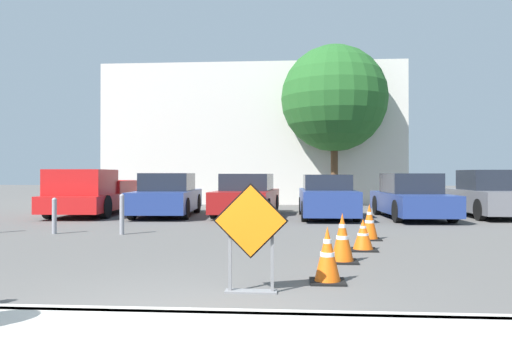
{
  "coord_description": "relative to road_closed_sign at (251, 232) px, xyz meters",
  "views": [
    {
      "loc": [
        1.18,
        -4.8,
        1.47
      ],
      "look_at": [
        0.34,
        6.48,
        1.54
      ],
      "focal_mm": 35.0,
      "sensor_mm": 36.0,
      "label": 1
    }
  ],
  "objects": [
    {
      "name": "road_closed_sign",
      "position": [
        0.0,
        0.0,
        0.0
      ],
      "size": [
        0.93,
        0.2,
        1.36
      ],
      "color": "black",
      "rests_on": "ground_plane"
    },
    {
      "name": "parked_car_third",
      "position": [
        1.65,
        10.61,
        -0.08
      ],
      "size": [
        1.82,
        4.34,
        1.44
      ],
      "rotation": [
        0.0,
        0.0,
        3.16
      ],
      "color": "navy",
      "rests_on": "ground_plane"
    },
    {
      "name": "parked_car_fourth",
      "position": [
        4.4,
        10.62,
        -0.07
      ],
      "size": [
        1.99,
        4.74,
        1.48
      ],
      "rotation": [
        0.0,
        0.0,
        3.19
      ],
      "color": "navy",
      "rests_on": "ground_plane"
    },
    {
      "name": "ground_plane",
      "position": [
        -0.66,
        8.68,
        -0.75
      ],
      "size": [
        96.0,
        96.0,
        0.0
      ],
      "primitive_type": "plane",
      "color": "#565451"
    },
    {
      "name": "traffic_cone_fourth",
      "position": [
        2.22,
        5.12,
        -0.36
      ],
      "size": [
        0.5,
        0.5,
        0.8
      ],
      "color": "black",
      "rests_on": "ground_plane"
    },
    {
      "name": "curb_lip",
      "position": [
        -0.66,
        -1.32,
        -0.68
      ],
      "size": [
        26.9,
        0.2,
        0.14
      ],
      "color": "#ADAAA3",
      "rests_on": "ground_plane"
    },
    {
      "name": "traffic_cone_second",
      "position": [
        1.34,
        2.24,
        -0.35
      ],
      "size": [
        0.5,
        0.5,
        0.82
      ],
      "color": "black",
      "rests_on": "ground_plane"
    },
    {
      "name": "traffic_cone_third",
      "position": [
        1.86,
        3.55,
        -0.45
      ],
      "size": [
        0.52,
        0.52,
        0.61
      ],
      "color": "black",
      "rests_on": "ground_plane"
    },
    {
      "name": "traffic_cone_nearest",
      "position": [
        0.98,
        0.66,
        -0.38
      ],
      "size": [
        0.48,
        0.48,
        0.76
      ],
      "color": "black",
      "rests_on": "ground_plane"
    },
    {
      "name": "bollard_nearest",
      "position": [
        -3.61,
        5.65,
        -0.23
      ],
      "size": [
        0.12,
        0.12,
        0.98
      ],
      "color": "gray",
      "rests_on": "ground_plane"
    },
    {
      "name": "building_facade_backdrop",
      "position": [
        -1.46,
        19.92,
        2.66
      ],
      "size": [
        14.67,
        5.0,
        6.81
      ],
      "color": "beige",
      "rests_on": "ground_plane"
    },
    {
      "name": "bollard_second",
      "position": [
        -5.29,
        5.65,
        -0.28
      ],
      "size": [
        0.12,
        0.12,
        0.88
      ],
      "color": "gray",
      "rests_on": "ground_plane"
    },
    {
      "name": "parked_car_nearest",
      "position": [
        -3.86,
        11.0,
        -0.06
      ],
      "size": [
        2.13,
        4.62,
        1.49
      ],
      "rotation": [
        0.0,
        0.0,
        3.2
      ],
      "color": "navy",
      "rests_on": "ground_plane"
    },
    {
      "name": "parked_car_second",
      "position": [
        -1.1,
        11.37,
        -0.07
      ],
      "size": [
        2.16,
        4.46,
        1.47
      ],
      "rotation": [
        0.0,
        0.0,
        3.08
      ],
      "color": "maroon",
      "rests_on": "ground_plane"
    },
    {
      "name": "street_tree_behind_lot",
      "position": [
        2.39,
        16.6,
        4.13
      ],
      "size": [
        4.81,
        4.81,
        7.29
      ],
      "color": "#513823",
      "rests_on": "ground_plane"
    },
    {
      "name": "pickup_truck",
      "position": [
        -6.59,
        10.93,
        -0.02
      ],
      "size": [
        2.28,
        5.33,
        1.61
      ],
      "rotation": [
        0.0,
        0.0,
        3.19
      ],
      "color": "red",
      "rests_on": "ground_plane"
    },
    {
      "name": "parked_car_fifth",
      "position": [
        7.15,
        11.25,
        -0.02
      ],
      "size": [
        1.86,
        4.16,
        1.6
      ],
      "rotation": [
        0.0,
        0.0,
        3.15
      ],
      "color": "slate",
      "rests_on": "ground_plane"
    }
  ]
}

